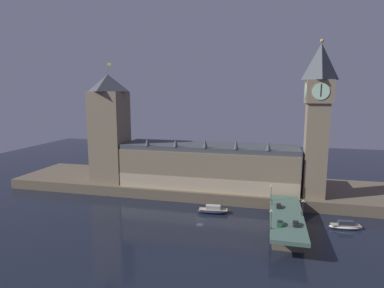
{
  "coord_description": "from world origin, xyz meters",
  "views": [
    {
      "loc": [
        26.83,
        -124.08,
        51.77
      ],
      "look_at": [
        -8.17,
        20.0,
        28.22
      ],
      "focal_mm": 30.0,
      "sensor_mm": 36.0,
      "label": 1
    }
  ],
  "objects_px": {
    "clock_tower": "(317,116)",
    "pedestrian_mid_walk": "(301,212)",
    "street_lamp_far": "(271,191)",
    "street_lamp_mid": "(303,206)",
    "car_southbound_lead": "(296,223)",
    "boat_upstream": "(213,210)",
    "boat_downstream": "(346,226)",
    "car_northbound_lead": "(279,206)",
    "car_northbound_trail": "(280,223)",
    "victoria_tower": "(110,128)",
    "street_lamp_near": "(271,217)",
    "pedestrian_far_rail": "(272,203)"
  },
  "relations": [
    {
      "from": "clock_tower",
      "to": "boat_upstream",
      "type": "distance_m",
      "value": 61.82
    },
    {
      "from": "car_northbound_trail",
      "to": "boat_downstream",
      "type": "relative_size",
      "value": 0.31
    },
    {
      "from": "car_southbound_lead",
      "to": "boat_upstream",
      "type": "xyz_separation_m",
      "value": [
        -32.54,
        22.65,
        -6.5
      ]
    },
    {
      "from": "car_northbound_lead",
      "to": "boat_upstream",
      "type": "bearing_deg",
      "value": 167.72
    },
    {
      "from": "pedestrian_mid_walk",
      "to": "street_lamp_far",
      "type": "relative_size",
      "value": 0.27
    },
    {
      "from": "car_southbound_lead",
      "to": "boat_downstream",
      "type": "bearing_deg",
      "value": 43.02
    },
    {
      "from": "victoria_tower",
      "to": "car_southbound_lead",
      "type": "xyz_separation_m",
      "value": [
        92.39,
        -44.76,
        -25.63
      ]
    },
    {
      "from": "pedestrian_far_rail",
      "to": "boat_downstream",
      "type": "height_order",
      "value": "pedestrian_far_rail"
    },
    {
      "from": "victoria_tower",
      "to": "car_southbound_lead",
      "type": "distance_m",
      "value": 105.81
    },
    {
      "from": "victoria_tower",
      "to": "boat_downstream",
      "type": "xyz_separation_m",
      "value": [
        112.34,
        -26.14,
        -32.25
      ]
    },
    {
      "from": "clock_tower",
      "to": "pedestrian_mid_walk",
      "type": "relative_size",
      "value": 37.39
    },
    {
      "from": "car_southbound_lead",
      "to": "pedestrian_far_rail",
      "type": "distance_m",
      "value": 20.72
    },
    {
      "from": "clock_tower",
      "to": "pedestrian_mid_walk",
      "type": "height_order",
      "value": "clock_tower"
    },
    {
      "from": "clock_tower",
      "to": "street_lamp_near",
      "type": "height_order",
      "value": "clock_tower"
    },
    {
      "from": "clock_tower",
      "to": "pedestrian_mid_walk",
      "type": "bearing_deg",
      "value": -104.27
    },
    {
      "from": "car_southbound_lead",
      "to": "pedestrian_mid_walk",
      "type": "height_order",
      "value": "pedestrian_mid_walk"
    },
    {
      "from": "victoria_tower",
      "to": "pedestrian_far_rail",
      "type": "relative_size",
      "value": 35.63
    },
    {
      "from": "street_lamp_near",
      "to": "boat_downstream",
      "type": "distance_m",
      "value": 38.08
    },
    {
      "from": "car_southbound_lead",
      "to": "boat_downstream",
      "type": "relative_size",
      "value": 0.31
    },
    {
      "from": "car_northbound_trail",
      "to": "street_lamp_mid",
      "type": "height_order",
      "value": "street_lamp_mid"
    },
    {
      "from": "car_northbound_lead",
      "to": "pedestrian_far_rail",
      "type": "distance_m",
      "value": 3.59
    },
    {
      "from": "car_northbound_lead",
      "to": "pedestrian_mid_walk",
      "type": "relative_size",
      "value": 2.12
    },
    {
      "from": "clock_tower",
      "to": "street_lamp_far",
      "type": "distance_m",
      "value": 39.37
    },
    {
      "from": "clock_tower",
      "to": "street_lamp_near",
      "type": "bearing_deg",
      "value": -112.11
    },
    {
      "from": "car_northbound_lead",
      "to": "street_lamp_mid",
      "type": "xyz_separation_m",
      "value": [
        8.33,
        -6.82,
        3.04
      ]
    },
    {
      "from": "victoria_tower",
      "to": "boat_upstream",
      "type": "distance_m",
      "value": 71.43
    },
    {
      "from": "pedestrian_mid_walk",
      "to": "boat_upstream",
      "type": "bearing_deg",
      "value": 161.55
    },
    {
      "from": "victoria_tower",
      "to": "street_lamp_near",
      "type": "height_order",
      "value": "victoria_tower"
    },
    {
      "from": "victoria_tower",
      "to": "street_lamp_mid",
      "type": "relative_size",
      "value": 10.38
    },
    {
      "from": "pedestrian_mid_walk",
      "to": "boat_downstream",
      "type": "height_order",
      "value": "pedestrian_mid_walk"
    },
    {
      "from": "car_northbound_lead",
      "to": "street_lamp_far",
      "type": "distance_m",
      "value": 9.18
    },
    {
      "from": "clock_tower",
      "to": "street_lamp_mid",
      "type": "height_order",
      "value": "clock_tower"
    },
    {
      "from": "clock_tower",
      "to": "pedestrian_far_rail",
      "type": "distance_m",
      "value": 44.29
    },
    {
      "from": "clock_tower",
      "to": "boat_upstream",
      "type": "relative_size",
      "value": 4.86
    },
    {
      "from": "pedestrian_mid_walk",
      "to": "street_lamp_far",
      "type": "distance_m",
      "value": 17.87
    },
    {
      "from": "car_northbound_trail",
      "to": "street_lamp_mid",
      "type": "xyz_separation_m",
      "value": [
        8.33,
        10.8,
        3.05
      ]
    },
    {
      "from": "car_northbound_lead",
      "to": "boat_upstream",
      "type": "height_order",
      "value": "car_northbound_lead"
    },
    {
      "from": "victoria_tower",
      "to": "street_lamp_mid",
      "type": "xyz_separation_m",
      "value": [
        95.43,
        -34.85,
        -22.59
      ]
    },
    {
      "from": "victoria_tower",
      "to": "boat_upstream",
      "type": "height_order",
      "value": "victoria_tower"
    },
    {
      "from": "victoria_tower",
      "to": "pedestrian_mid_walk",
      "type": "xyz_separation_m",
      "value": [
        95.03,
        -33.85,
        -25.36
      ]
    },
    {
      "from": "car_northbound_trail",
      "to": "boat_upstream",
      "type": "height_order",
      "value": "car_northbound_trail"
    },
    {
      "from": "victoria_tower",
      "to": "boat_downstream",
      "type": "distance_m",
      "value": 119.76
    },
    {
      "from": "pedestrian_mid_walk",
      "to": "boat_upstream",
      "type": "xyz_separation_m",
      "value": [
        -35.19,
        11.74,
        -6.76
      ]
    },
    {
      "from": "car_northbound_trail",
      "to": "street_lamp_near",
      "type": "distance_m",
      "value": 6.04
    },
    {
      "from": "car_southbound_lead",
      "to": "street_lamp_near",
      "type": "relative_size",
      "value": 0.59
    },
    {
      "from": "car_northbound_trail",
      "to": "pedestrian_mid_walk",
      "type": "xyz_separation_m",
      "value": [
        7.93,
        11.81,
        0.28
      ]
    },
    {
      "from": "boat_downstream",
      "to": "victoria_tower",
      "type": "bearing_deg",
      "value": 166.9
    },
    {
      "from": "clock_tower",
      "to": "pedestrian_mid_walk",
      "type": "distance_m",
      "value": 45.95
    },
    {
      "from": "pedestrian_far_rail",
      "to": "street_lamp_far",
      "type": "bearing_deg",
      "value": 94.17
    },
    {
      "from": "pedestrian_mid_walk",
      "to": "boat_downstream",
      "type": "bearing_deg",
      "value": 24.01
    }
  ]
}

